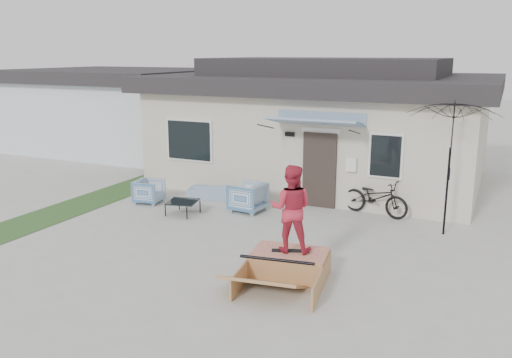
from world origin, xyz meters
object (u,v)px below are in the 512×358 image
at_px(armchair_right, 248,196).
at_px(patio_umbrella, 449,162).
at_px(bicycle, 376,194).
at_px(skateboard, 290,250).
at_px(skater, 291,207).
at_px(loveseat, 215,189).
at_px(coffee_table, 183,208).
at_px(skate_ramp, 289,264).
at_px(armchair_left, 149,190).

distance_m(armchair_right, patio_umbrella, 5.25).
xyz_separation_m(bicycle, skateboard, (-0.61, -4.65, -0.09)).
bearing_deg(skater, armchair_right, -66.83).
xyz_separation_m(loveseat, coffee_table, (0.01, -1.75, -0.11)).
bearing_deg(coffee_table, skate_ramp, -32.28).
bearing_deg(patio_umbrella, skate_ramp, -122.51).
bearing_deg(skater, armchair_left, -42.49).
relative_size(armchair_left, skateboard, 1.04).
distance_m(armchair_right, coffee_table, 1.77).
xyz_separation_m(patio_umbrella, skate_ramp, (-2.44, -3.83, -1.51)).
bearing_deg(patio_umbrella, loveseat, 175.65).
relative_size(patio_umbrella, skater, 1.45).
height_order(armchair_left, armchair_right, armchair_right).
bearing_deg(skater, loveseat, -59.89).
bearing_deg(patio_umbrella, skater, -122.91).
height_order(armchair_left, coffee_table, armchair_left).
xyz_separation_m(armchair_left, bicycle, (6.17, 1.57, 0.21)).
bearing_deg(bicycle, armchair_left, 118.02).
bearing_deg(skate_ramp, armchair_left, 142.43).
relative_size(patio_umbrella, skate_ramp, 1.29).
distance_m(armchair_left, skateboard, 6.36).
xyz_separation_m(armchair_right, skate_ramp, (2.63, -3.57, -0.20)).
xyz_separation_m(loveseat, armchair_right, (1.45, -0.75, 0.14)).
relative_size(loveseat, armchair_right, 1.73).
relative_size(loveseat, armchair_left, 2.03).
relative_size(loveseat, bicycle, 0.83).
height_order(skate_ramp, skater, skater).
bearing_deg(skateboard, armchair_right, 105.47).
bearing_deg(skateboard, armchair_left, 129.81).
relative_size(armchair_right, skateboard, 1.22).
height_order(loveseat, skate_ramp, loveseat).
bearing_deg(coffee_table, patio_umbrella, 10.86).
height_order(armchair_left, patio_umbrella, patio_umbrella).
bearing_deg(skater, skateboard, 180.00).
bearing_deg(coffee_table, armchair_left, 159.79).
relative_size(coffee_table, patio_umbrella, 0.30).
distance_m(armchair_right, bicycle, 3.43).
distance_m(armchair_left, skate_ramp, 6.39).
relative_size(loveseat, skateboard, 2.12).
bearing_deg(skateboard, bicycle, 61.34).
relative_size(coffee_table, bicycle, 0.40).
distance_m(loveseat, patio_umbrella, 6.71).
xyz_separation_m(skate_ramp, skateboard, (-0.01, 0.05, 0.26)).
height_order(loveseat, skateboard, loveseat).
bearing_deg(skater, skate_ramp, 84.74).
height_order(loveseat, bicycle, bicycle).
relative_size(coffee_table, skateboard, 1.04).
xyz_separation_m(armchair_right, bicycle, (3.23, 1.12, 0.15)).
xyz_separation_m(coffee_table, skater, (4.07, -2.53, 1.18)).
relative_size(skateboard, skater, 0.43).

